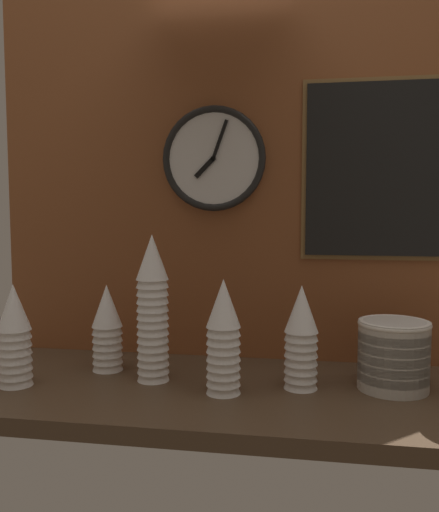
{
  "coord_description": "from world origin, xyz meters",
  "views": [
    {
      "loc": [
        0.1,
        -1.26,
        0.43
      ],
      "look_at": [
        -0.12,
        0.04,
        0.31
      ],
      "focal_mm": 38.0,
      "sensor_mm": 36.0,
      "label": 1
    }
  ],
  "objects_px": {
    "cup_stack_far_left": "(15,335)",
    "bowl_stack_right": "(393,353)",
    "wall_clock": "(214,159)",
    "menu_board": "(389,170)",
    "cup_stack_center_right": "(301,337)",
    "cup_stack_center": "(223,337)",
    "cup_stack_center_left": "(153,308)",
    "cup_stack_left": "(107,328)"
  },
  "relations": [
    {
      "from": "cup_stack_far_left",
      "to": "bowl_stack_right",
      "type": "distance_m",
      "value": 0.9
    },
    {
      "from": "wall_clock",
      "to": "menu_board",
      "type": "distance_m",
      "value": 0.47
    },
    {
      "from": "cup_stack_center_right",
      "to": "cup_stack_center",
      "type": "distance_m",
      "value": 0.19
    },
    {
      "from": "cup_stack_far_left",
      "to": "cup_stack_center",
      "type": "distance_m",
      "value": 0.5
    },
    {
      "from": "cup_stack_center_left",
      "to": "wall_clock",
      "type": "distance_m",
      "value": 0.46
    },
    {
      "from": "cup_stack_far_left",
      "to": "cup_stack_center",
      "type": "relative_size",
      "value": 0.93
    },
    {
      "from": "cup_stack_far_left",
      "to": "cup_stack_left",
      "type": "relative_size",
      "value": 1.09
    },
    {
      "from": "cup_stack_center_right",
      "to": "bowl_stack_right",
      "type": "xyz_separation_m",
      "value": [
        0.22,
        0.03,
        -0.04
      ]
    },
    {
      "from": "wall_clock",
      "to": "menu_board",
      "type": "height_order",
      "value": "menu_board"
    },
    {
      "from": "cup_stack_far_left",
      "to": "cup_stack_center_right",
      "type": "relative_size",
      "value": 1.0
    },
    {
      "from": "cup_stack_center",
      "to": "bowl_stack_right",
      "type": "distance_m",
      "value": 0.41
    },
    {
      "from": "cup_stack_far_left",
      "to": "cup_stack_left",
      "type": "height_order",
      "value": "cup_stack_far_left"
    },
    {
      "from": "cup_stack_left",
      "to": "bowl_stack_right",
      "type": "bearing_deg",
      "value": -2.46
    },
    {
      "from": "cup_stack_center_right",
      "to": "bowl_stack_right",
      "type": "distance_m",
      "value": 0.22
    },
    {
      "from": "cup_stack_far_left",
      "to": "cup_stack_center_left",
      "type": "height_order",
      "value": "cup_stack_center_left"
    },
    {
      "from": "cup_stack_center_right",
      "to": "cup_stack_center_left",
      "type": "distance_m",
      "value": 0.37
    },
    {
      "from": "bowl_stack_right",
      "to": "cup_stack_left",
      "type": "bearing_deg",
      "value": 177.54
    },
    {
      "from": "cup_stack_center",
      "to": "cup_stack_center_left",
      "type": "bearing_deg",
      "value": 160.9
    },
    {
      "from": "cup_stack_center",
      "to": "cup_stack_left",
      "type": "xyz_separation_m",
      "value": [
        -0.33,
        0.13,
        -0.02
      ]
    },
    {
      "from": "cup_stack_left",
      "to": "cup_stack_center_left",
      "type": "bearing_deg",
      "value": -23.42
    },
    {
      "from": "cup_stack_center_right",
      "to": "wall_clock",
      "type": "bearing_deg",
      "value": 137.79
    },
    {
      "from": "cup_stack_center",
      "to": "cup_stack_left",
      "type": "bearing_deg",
      "value": 159.0
    },
    {
      "from": "cup_stack_far_left",
      "to": "bowl_stack_right",
      "type": "bearing_deg",
      "value": 8.02
    },
    {
      "from": "cup_stack_far_left",
      "to": "cup_stack_center_right",
      "type": "height_order",
      "value": "same"
    },
    {
      "from": "bowl_stack_right",
      "to": "wall_clock",
      "type": "xyz_separation_m",
      "value": [
        -0.47,
        0.2,
        0.48
      ]
    },
    {
      "from": "bowl_stack_right",
      "to": "menu_board",
      "type": "distance_m",
      "value": 0.49
    },
    {
      "from": "bowl_stack_right",
      "to": "cup_stack_center_right",
      "type": "bearing_deg",
      "value": -171.83
    },
    {
      "from": "wall_clock",
      "to": "cup_stack_center",
      "type": "bearing_deg",
      "value": -75.6
    },
    {
      "from": "cup_stack_center",
      "to": "bowl_stack_right",
      "type": "xyz_separation_m",
      "value": [
        0.39,
        0.1,
        -0.05
      ]
    },
    {
      "from": "cup_stack_center",
      "to": "wall_clock",
      "type": "xyz_separation_m",
      "value": [
        -0.08,
        0.29,
        0.43
      ]
    },
    {
      "from": "cup_stack_far_left",
      "to": "cup_stack_center_right",
      "type": "xyz_separation_m",
      "value": [
        0.68,
        0.1,
        0.0
      ]
    },
    {
      "from": "cup_stack_center_left",
      "to": "cup_stack_center",
      "type": "height_order",
      "value": "cup_stack_center_left"
    },
    {
      "from": "cup_stack_far_left",
      "to": "cup_stack_center_left",
      "type": "bearing_deg",
      "value": 16.7
    },
    {
      "from": "cup_stack_far_left",
      "to": "cup_stack_center",
      "type": "bearing_deg",
      "value": 3.39
    },
    {
      "from": "cup_stack_left",
      "to": "menu_board",
      "type": "xyz_separation_m",
      "value": [
        0.73,
        0.17,
        0.42
      ]
    },
    {
      "from": "cup_stack_far_left",
      "to": "cup_stack_center_right",
      "type": "distance_m",
      "value": 0.69
    },
    {
      "from": "wall_clock",
      "to": "menu_board",
      "type": "bearing_deg",
      "value": 1.08
    },
    {
      "from": "cup_stack_center_right",
      "to": "cup_stack_left",
      "type": "xyz_separation_m",
      "value": [
        -0.51,
        0.06,
        -0.01
      ]
    },
    {
      "from": "cup_stack_left",
      "to": "bowl_stack_right",
      "type": "relative_size",
      "value": 1.36
    },
    {
      "from": "bowl_stack_right",
      "to": "wall_clock",
      "type": "bearing_deg",
      "value": 157.13
    },
    {
      "from": "menu_board",
      "to": "bowl_stack_right",
      "type": "bearing_deg",
      "value": -91.39
    },
    {
      "from": "cup_stack_far_left",
      "to": "cup_stack_center",
      "type": "xyz_separation_m",
      "value": [
        0.5,
        0.03,
        0.01
      ]
    }
  ]
}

